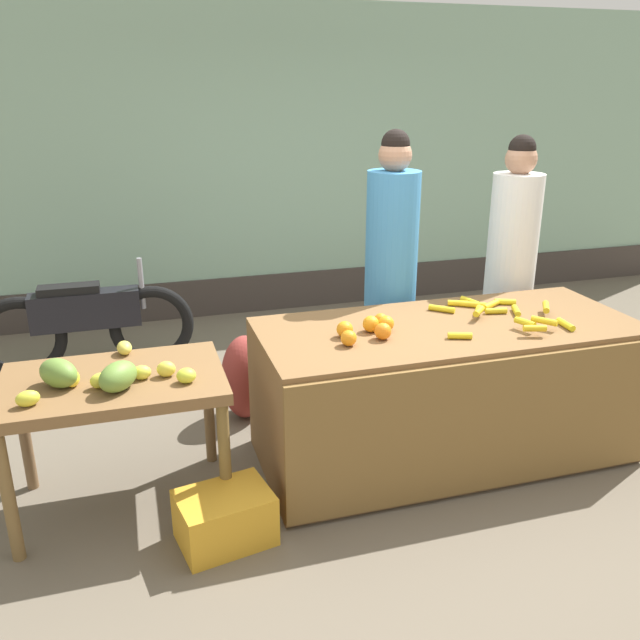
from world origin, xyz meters
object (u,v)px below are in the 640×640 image
Objects in this scene: vendor_woman_white_shirt at (510,267)px; produce_crate at (225,518)px; parked_motorcycle at (87,322)px; produce_sack at (245,377)px; vendor_woman_blue_shirt at (391,274)px.

vendor_woman_white_shirt is 4.10× the size of produce_crate.
parked_motorcycle is 2.79× the size of produce_sack.
vendor_woman_white_shirt is at bearing -21.82° from parked_motorcycle.
produce_crate is (-2.22, -1.16, -0.78)m from vendor_woman_white_shirt.
parked_motorcycle is 3.64× the size of produce_crate.
vendor_woman_white_shirt is 2.62m from produce_crate.
parked_motorcycle is at bearing 158.18° from vendor_woman_white_shirt.
produce_sack is (-1.88, 0.08, -0.62)m from vendor_woman_white_shirt.
produce_sack is at bearing -46.85° from parked_motorcycle.
vendor_woman_blue_shirt reaches higher than vendor_woman_white_shirt.
produce_sack is (0.33, 1.24, 0.16)m from produce_crate.
vendor_woman_blue_shirt is 1.03× the size of vendor_woman_white_shirt.
produce_crate is at bearing -138.68° from vendor_woman_blue_shirt.
vendor_woman_blue_shirt is at bearing -179.33° from vendor_woman_white_shirt.
vendor_woman_white_shirt is at bearing -2.37° from produce_sack.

